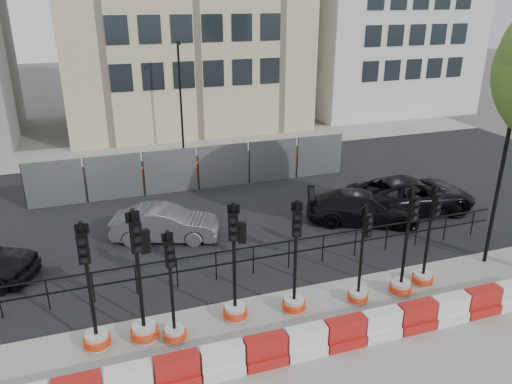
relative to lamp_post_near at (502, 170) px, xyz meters
name	(u,v)px	position (x,y,z in m)	size (l,w,h in m)	color
ground	(266,294)	(-7.50, 0.52, -3.22)	(120.00, 120.00, 0.00)	#51514C
sidewalk_near	(309,360)	(-7.50, -2.48, -3.21)	(40.00, 6.00, 0.02)	gray
road	(209,206)	(-7.50, 7.52, -3.21)	(40.00, 14.00, 0.03)	black
sidewalk_far	(172,148)	(-7.50, 16.52, -3.21)	(40.00, 4.00, 0.02)	gray
kerb_railing	(253,255)	(-7.50, 1.72, -2.54)	(18.00, 0.04, 1.00)	black
heras_fencing	(206,169)	(-6.93, 10.38, -2.57)	(14.33, 1.72, 2.00)	gray
lamp_post_far	(181,95)	(-7.00, 15.50, 0.00)	(0.12, 0.56, 6.00)	black
lamp_post_near	(502,170)	(0.00, 0.00, 0.00)	(0.12, 0.56, 6.00)	black
barrier_row	(306,343)	(-7.50, -2.28, -2.86)	(15.70, 0.50, 0.80)	red
traffic_signal_a	(95,324)	(-12.31, -0.36, -2.51)	(0.68, 0.68, 3.48)	silver
traffic_signal_b	(143,311)	(-11.13, -0.43, -2.35)	(0.72, 0.72, 3.65)	silver
traffic_signal_c	(174,319)	(-10.42, -0.71, -2.58)	(0.61, 0.61, 3.10)	silver
traffic_signal_d	(235,293)	(-8.70, -0.33, -2.40)	(0.68, 0.68, 3.44)	silver
traffic_signal_e	(294,290)	(-7.06, -0.52, -2.53)	(0.66, 0.66, 3.35)	silver
traffic_signal_f	(360,280)	(-5.15, -0.71, -2.50)	(0.60, 0.60, 3.03)	silver
traffic_signal_g	(403,273)	(-3.76, -0.74, -2.52)	(0.67, 0.67, 3.41)	silver
traffic_signal_h	(425,265)	(-2.83, -0.52, -2.55)	(0.64, 0.64, 3.27)	silver
car_b	(165,224)	(-9.71, 5.05, -2.60)	(3.98, 2.45, 1.24)	#505055
car_c	(363,207)	(-2.27, 4.06, -2.60)	(4.64, 3.33, 1.25)	black
car_d	(411,195)	(0.08, 4.34, -2.50)	(5.38, 2.85, 1.44)	black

